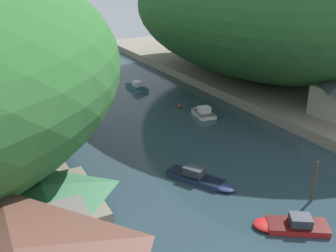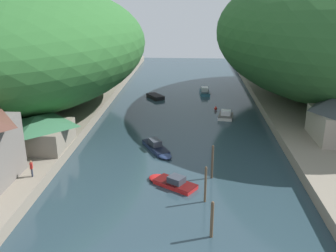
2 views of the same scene
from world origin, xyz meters
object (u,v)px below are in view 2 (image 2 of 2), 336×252
(boathouse_shed, at_px, (38,131))
(person_on_quay, at_px, (31,167))
(person_by_boathouse, at_px, (43,143))
(boat_near_quay, at_px, (158,148))
(channel_buoy_near, at_px, (216,108))
(boat_cabin_cruiser, at_px, (171,182))
(boat_open_rowboat, at_px, (154,96))
(boat_far_right_bank, at_px, (204,91))
(right_bank_cottage, at_px, (333,117))
(boat_yellow_tender, at_px, (226,115))

(boathouse_shed, bearing_deg, person_on_quay, -72.90)
(boathouse_shed, height_order, person_by_boathouse, boathouse_shed)
(boathouse_shed, relative_size, person_on_quay, 4.36)
(boat_near_quay, xyz_separation_m, channel_buoy_near, (8.08, 17.89, -0.06))
(boat_cabin_cruiser, bearing_deg, boat_open_rowboat, 41.94)
(boat_open_rowboat, xyz_separation_m, boat_far_right_bank, (9.50, 3.92, 0.08))
(boathouse_shed, relative_size, boat_far_right_bank, 1.26)
(right_bank_cottage, height_order, boat_yellow_tender, right_bank_cottage)
(boat_open_rowboat, bearing_deg, right_bank_cottage, -78.38)
(boat_yellow_tender, bearing_deg, right_bank_cottage, -36.43)
(person_on_quay, bearing_deg, person_by_boathouse, -2.29)
(right_bank_cottage, relative_size, person_by_boathouse, 4.60)
(boat_cabin_cruiser, bearing_deg, boat_near_quay, 47.43)
(boat_near_quay, bearing_deg, boathouse_shed, -18.02)
(boat_yellow_tender, distance_m, boat_cabin_cruiser, 23.91)
(person_by_boathouse, bearing_deg, boat_near_quay, -79.81)
(right_bank_cottage, distance_m, channel_buoy_near, 20.82)
(boat_near_quay, relative_size, channel_buoy_near, 8.55)
(boat_yellow_tender, bearing_deg, boat_cabin_cruiser, -98.68)
(boathouse_shed, xyz_separation_m, right_bank_cottage, (34.92, 4.64, 0.88))
(boat_open_rowboat, height_order, person_on_quay, person_on_quay)
(boat_cabin_cruiser, distance_m, person_on_quay, 13.73)
(right_bank_cottage, xyz_separation_m, boat_cabin_cruiser, (-19.04, -10.82, -3.73))
(boat_open_rowboat, relative_size, person_by_boathouse, 2.89)
(boathouse_shed, xyz_separation_m, boat_open_rowboat, (10.71, 27.75, -2.86))
(boat_open_rowboat, distance_m, channel_buoy_near, 13.32)
(channel_buoy_near, relative_size, person_on_quay, 0.45)
(boat_far_right_bank, bearing_deg, person_on_quay, -116.88)
(person_on_quay, bearing_deg, right_bank_cottage, -83.34)
(boat_cabin_cruiser, bearing_deg, right_bank_cottage, -27.11)
(boat_near_quay, relative_size, person_on_quay, 3.85)
(boat_yellow_tender, distance_m, boat_far_right_bank, 15.36)
(boat_near_quay, relative_size, person_by_boathouse, 3.85)
(boat_cabin_cruiser, bearing_deg, channel_buoy_near, 20.73)
(channel_buoy_near, distance_m, person_on_quay, 34.15)
(boat_near_quay, distance_m, channel_buoy_near, 19.63)
(boat_near_quay, distance_m, boat_far_right_bank, 29.93)
(boat_near_quay, bearing_deg, boat_far_right_bank, -130.75)
(boat_yellow_tender, bearing_deg, person_on_quay, -121.57)
(boat_open_rowboat, xyz_separation_m, boat_cabin_cruiser, (5.17, -33.94, 0.00))
(boat_open_rowboat, bearing_deg, boat_far_right_bank, -12.30)
(boat_cabin_cruiser, height_order, person_on_quay, person_on_quay)
(boat_far_right_bank, relative_size, person_on_quay, 3.45)
(boat_far_right_bank, bearing_deg, right_bank_cottage, -63.92)
(boat_open_rowboat, xyz_separation_m, person_by_boathouse, (-9.65, -29.19, 1.90))
(boat_open_rowboat, height_order, boat_cabin_cruiser, boat_cabin_cruiser)
(boat_far_right_bank, distance_m, person_on_quay, 43.24)
(boat_cabin_cruiser, bearing_deg, person_on_quay, 129.53)
(boat_open_rowboat, distance_m, boat_cabin_cruiser, 34.33)
(right_bank_cottage, relative_size, channel_buoy_near, 10.22)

